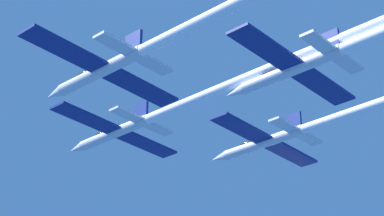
% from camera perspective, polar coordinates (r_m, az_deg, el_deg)
% --- Properties ---
extents(jet_lead, '(21.08, 60.78, 3.49)m').
position_cam_1_polar(jet_lead, '(87.88, 0.97, 0.99)').
color(jet_lead, silver).
extents(jet_left_wing, '(21.08, 63.25, 3.49)m').
position_cam_1_polar(jet_left_wing, '(68.99, 2.38, 7.77)').
color(jet_left_wing, silver).
extents(jet_right_wing, '(21.08, 52.71, 3.49)m').
position_cam_1_polar(jet_right_wing, '(92.51, 12.09, -0.56)').
color(jet_right_wing, silver).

